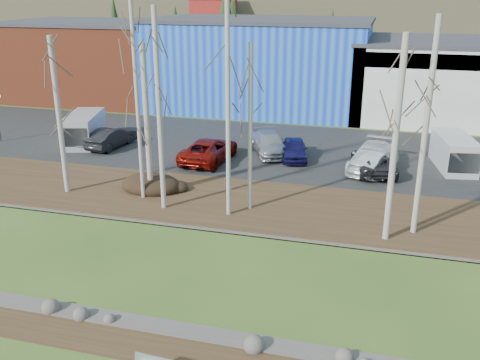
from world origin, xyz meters
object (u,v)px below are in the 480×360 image
(car_4, at_px, (294,149))
(car_6, at_px, (373,161))
(car_0, at_px, (85,135))
(van_grey, at_px, (83,129))
(car_7, at_px, (372,157))
(van_white, at_px, (455,153))
(car_2, at_px, (209,150))
(car_1, at_px, (111,138))
(car_5, at_px, (375,161))
(car_3, at_px, (269,143))

(car_4, distance_m, car_6, 5.38)
(car_0, height_order, van_grey, van_grey)
(car_7, height_order, van_white, van_white)
(car_2, height_order, car_6, car_2)
(car_1, distance_m, van_white, 23.28)
(car_4, bearing_deg, car_5, -26.37)
(car_0, distance_m, car_7, 20.41)
(car_3, relative_size, car_7, 0.90)
(car_2, distance_m, car_5, 10.65)
(car_5, xyz_separation_m, van_white, (4.83, 2.03, 0.29))
(car_4, xyz_separation_m, car_7, (5.07, -0.82, 0.12))
(car_1, xyz_separation_m, car_3, (11.20, 1.54, -0.00))
(car_3, relative_size, car_5, 1.11)
(car_4, xyz_separation_m, car_6, (5.20, -1.36, 0.01))
(car_4, distance_m, car_7, 5.13)
(car_3, relative_size, van_white, 1.00)
(car_1, height_order, van_white, van_white)
(van_white, bearing_deg, car_0, 173.49)
(car_6, relative_size, car_7, 0.90)
(car_6, height_order, van_white, van_white)
(car_3, bearing_deg, car_7, -38.04)
(car_1, xyz_separation_m, car_6, (18.33, -0.62, -0.04))
(car_6, bearing_deg, van_grey, -14.85)
(car_0, relative_size, van_grey, 0.76)
(van_white, xyz_separation_m, van_grey, (-25.65, -1.14, 0.06))
(car_4, xyz_separation_m, van_grey, (-15.55, -0.45, 0.40))
(car_4, height_order, van_grey, van_grey)
(car_4, relative_size, car_6, 0.81)
(car_1, distance_m, car_4, 13.15)
(car_1, bearing_deg, car_3, -164.46)
(car_0, height_order, car_7, car_7)
(van_white, bearing_deg, car_5, -166.67)
(car_0, xyz_separation_m, car_1, (2.22, -0.11, 0.03))
(car_2, bearing_deg, car_6, -172.81)
(car_6, bearing_deg, van_white, -169.68)
(car_2, bearing_deg, car_1, -4.80)
(car_5, bearing_deg, car_3, 2.51)
(car_5, height_order, car_6, car_5)
(car_4, bearing_deg, car_2, -172.17)
(car_1, xyz_separation_m, car_7, (18.19, -0.08, 0.08))
(car_1, bearing_deg, car_5, -174.15)
(car_7, bearing_deg, van_white, 27.82)
(car_0, relative_size, van_white, 0.83)
(car_5, xyz_separation_m, van_grey, (-20.83, 0.89, 0.35))
(car_0, height_order, car_1, car_1)
(car_0, xyz_separation_m, car_4, (15.34, 0.63, -0.01))
(car_3, xyz_separation_m, car_5, (7.20, -2.14, 0.02))
(car_2, xyz_separation_m, car_3, (3.43, 2.74, -0.05))
(car_2, relative_size, car_6, 1.12)
(car_0, height_order, van_white, van_white)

